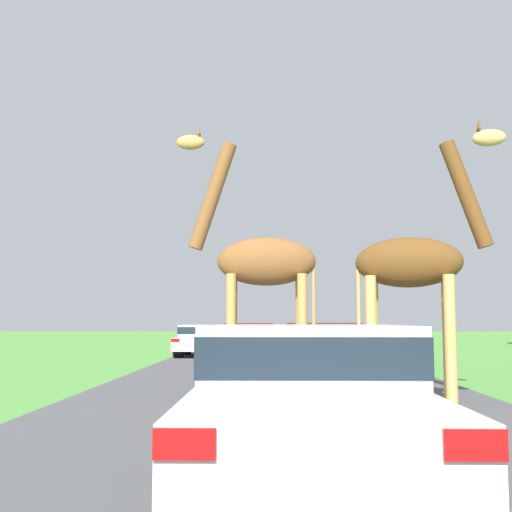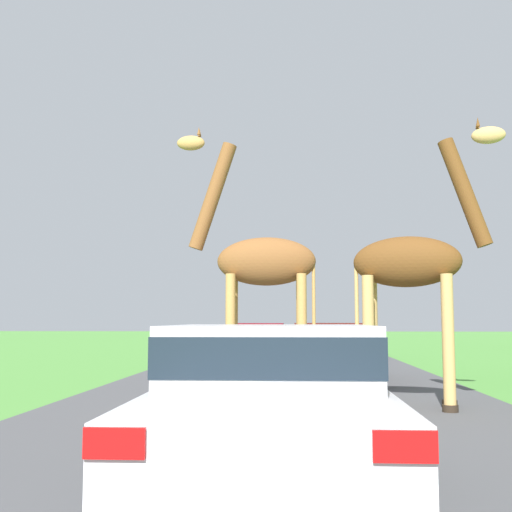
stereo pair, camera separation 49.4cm
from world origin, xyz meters
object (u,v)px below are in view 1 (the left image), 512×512
car_far_ahead (201,339)px  car_verge_right (249,342)px  car_lead_maroon (306,409)px  car_queue_right (320,340)px  giraffe_near_road (260,268)px  giraffe_companion (415,272)px  car_queue_left (323,349)px

car_far_ahead → car_verge_right: bearing=-65.9°
car_lead_maroon → car_queue_right: car_lead_maroon is taller
giraffe_near_road → car_far_ahead: (-2.64, 14.11, -1.82)m
giraffe_companion → car_queue_left: giraffe_companion is taller
giraffe_companion → car_queue_right: 15.15m
car_lead_maroon → car_verge_right: (-0.96, 16.49, -0.04)m
car_queue_right → car_verge_right: size_ratio=1.00×
car_lead_maroon → car_queue_right: size_ratio=0.94×
giraffe_companion → car_verge_right: bearing=-150.5°
giraffe_near_road → car_queue_left: (1.54, 3.86, -1.76)m
car_queue_right → giraffe_companion: bearing=-88.1°
car_queue_right → car_lead_maroon: bearing=-94.8°
giraffe_near_road → car_verge_right: 9.48m
car_verge_right → car_queue_right: bearing=58.4°
car_queue_left → giraffe_companion: bearing=-77.0°
car_queue_right → car_queue_left: car_queue_left is taller
giraffe_companion → car_far_ahead: (-5.37, 15.42, -1.64)m
giraffe_near_road → car_far_ahead: giraffe_near_road is taller
car_lead_maroon → car_far_ahead: size_ratio=1.00×
giraffe_near_road → car_queue_right: bearing=-9.9°
car_queue_left → giraffe_near_road: bearing=-111.8°
giraffe_companion → car_queue_right: bearing=-165.5°
car_queue_right → car_far_ahead: (-4.88, 0.36, 0.00)m
car_queue_right → car_verge_right: bearing=-121.6°
giraffe_near_road → car_lead_maroon: (0.47, -7.19, -1.73)m
car_queue_left → car_verge_right: bearing=110.5°
car_queue_left → car_verge_right: size_ratio=1.09×
giraffe_near_road → car_verge_right: (-0.49, 9.30, -1.78)m
car_far_ahead → car_queue_right: bearing=-4.3°
car_lead_maroon → car_far_ahead: (-3.12, 21.30, -0.09)m
giraffe_near_road → car_lead_maroon: 7.41m
giraffe_companion → car_far_ahead: giraffe_companion is taller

